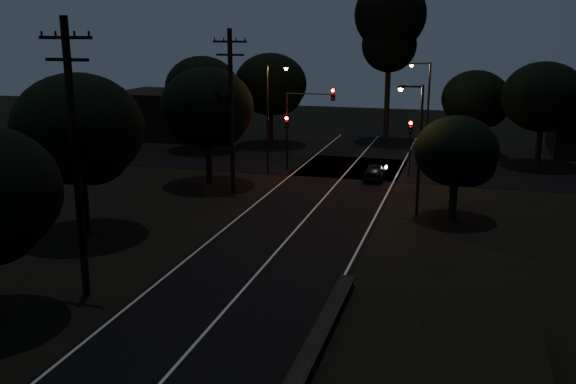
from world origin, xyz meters
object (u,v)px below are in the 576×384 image
Objects in this scene: utility_pole_mid at (75,156)px; signal_mast at (309,114)px; tall_pine at (390,24)px; utility_pole_far at (231,110)px; streetlight_b at (426,107)px; signal_left at (287,133)px; signal_right at (410,138)px; streetlight_a at (270,112)px; streetlight_c at (417,141)px; car at (375,172)px.

utility_pole_mid is 1.76× the size of signal_mast.
utility_pole_far is at bearing -106.93° from tall_pine.
tall_pine reaches higher than utility_pole_far.
tall_pine is 13.32m from streetlight_b.
signal_left is 1.00× the size of signal_right.
utility_pole_mid is 17.00m from utility_pole_far.
tall_pine is 3.65× the size of signal_right.
utility_pole_mid is 2.68× the size of signal_right.
signal_mast is at bearing -104.62° from tall_pine.
utility_pole_mid reaches higher than streetlight_a.
utility_pole_mid is at bearing -93.21° from signal_left.
tall_pine is (7.00, 40.00, 5.06)m from utility_pole_mid.
utility_pole_mid is 2.68× the size of signal_left.
utility_pole_far is at bearing -96.59° from streetlight_a.
tall_pine reaches higher than signal_right.
utility_pole_mid is 1.05× the size of utility_pole_far.
streetlight_b is 1.07× the size of streetlight_c.
streetlight_c is (10.43, -9.99, 1.51)m from signal_left.
signal_left is 10.84m from streetlight_b.
utility_pole_far is 6.10m from streetlight_a.
utility_pole_mid is 19.15m from streetlight_c.
car is at bearing -16.84° from signal_mast.
streetlight_a reaches higher than car.
tall_pine is (7.00, 23.00, 5.31)m from utility_pole_far.
signal_right is at bearing -76.51° from tall_pine.
utility_pole_far is at bearing -111.11° from signal_mast.
streetlight_c reaches higher than signal_right.
signal_mast is 13.28m from streetlight_c.
tall_pine is at bearing 69.64° from streetlight_a.
signal_right is 0.66× the size of signal_mast.
signal_right is at bearing -0.03° from signal_mast.
car is (6.97, -1.60, -2.24)m from signal_left.
signal_mast is at bearing 68.89° from utility_pole_far.
streetlight_c is at bearing 111.77° from car.
streetlight_c is at bearing -35.69° from streetlight_a.
tall_pine is 26.27m from streetlight_c.
streetlight_a is (-2.39, -1.99, 0.30)m from signal_mast.
utility_pole_mid is 25.22m from signal_mast.
utility_pole_mid reaches higher than utility_pole_far.
streetlight_b is 14.01m from streetlight_c.
streetlight_c is at bearing -9.60° from utility_pole_far.
streetlight_a is 13.72m from streetlight_c.
utility_pole_far is at bearing -99.94° from signal_left.
signal_left is at bearing 70.41° from streetlight_a.
streetlight_a is (0.69, 23.00, -1.10)m from utility_pole_mid.
utility_pole_mid is at bearing -112.99° from signal_right.
streetlight_b is at bearing 29.48° from streetlight_a.
streetlight_a reaches higher than signal_right.
signal_left is 14.52m from streetlight_c.
utility_pole_mid is 25.19m from signal_left.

